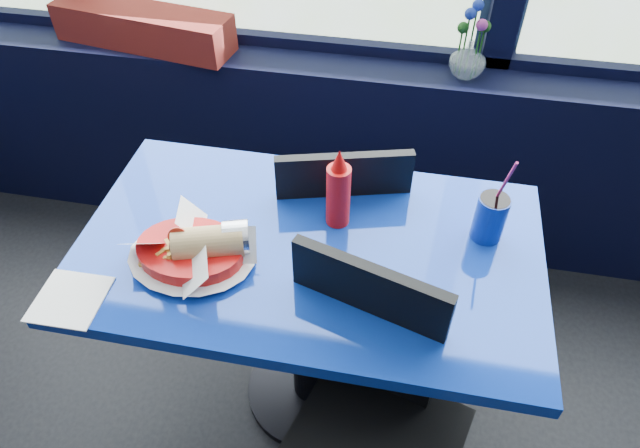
% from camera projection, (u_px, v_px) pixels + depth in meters
% --- Properties ---
extents(window_sill, '(5.00, 0.26, 0.80)m').
position_uv_depth(window_sill, '(282.00, 142.00, 2.37)').
color(window_sill, black).
rests_on(window_sill, ground).
extents(near_table, '(1.20, 0.70, 0.75)m').
position_uv_depth(near_table, '(309.00, 289.00, 1.60)').
color(near_table, black).
rests_on(near_table, ground).
extents(chair_near_front, '(0.50, 0.50, 0.89)m').
position_uv_depth(chair_near_front, '(369.00, 401.00, 1.42)').
color(chair_near_front, black).
rests_on(chair_near_front, ground).
extents(chair_near_back, '(0.49, 0.49, 0.88)m').
position_uv_depth(chair_near_back, '(356.00, 227.00, 1.86)').
color(chair_near_back, black).
rests_on(chair_near_back, ground).
extents(planter_box, '(0.69, 0.27, 0.14)m').
position_uv_depth(planter_box, '(143.00, 27.00, 2.09)').
color(planter_box, maroon).
rests_on(planter_box, window_sill).
extents(flower_vase, '(0.13, 0.13, 0.26)m').
position_uv_depth(flower_vase, '(469.00, 55.00, 1.92)').
color(flower_vase, silver).
rests_on(flower_vase, window_sill).
extents(food_basket, '(0.30, 0.30, 0.11)m').
position_uv_depth(food_basket, '(193.00, 250.00, 1.41)').
color(food_basket, red).
rests_on(food_basket, near_table).
extents(ketchup_bottle, '(0.06, 0.06, 0.24)m').
position_uv_depth(ketchup_bottle, '(338.00, 192.00, 1.47)').
color(ketchup_bottle, red).
rests_on(ketchup_bottle, near_table).
extents(soda_cup, '(0.08, 0.08, 0.27)m').
position_uv_depth(soda_cup, '(490.00, 217.00, 1.45)').
color(soda_cup, '#0D2995').
rests_on(soda_cup, near_table).
extents(napkin, '(0.16, 0.16, 0.00)m').
position_uv_depth(napkin, '(70.00, 299.00, 1.35)').
color(napkin, white).
rests_on(napkin, near_table).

